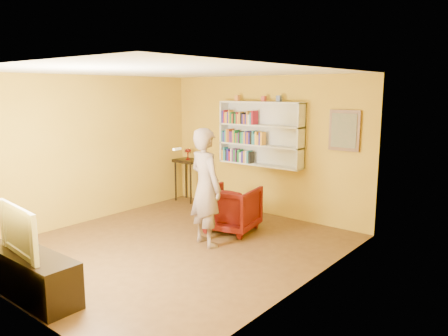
% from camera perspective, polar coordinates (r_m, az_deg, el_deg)
% --- Properties ---
extents(room_shell, '(5.30, 5.80, 2.88)m').
position_cam_1_polar(room_shell, '(6.74, -6.67, -2.04)').
color(room_shell, '#4C3218').
rests_on(room_shell, ground).
extents(bookshelf, '(1.80, 0.29, 1.23)m').
position_cam_1_polar(bookshelf, '(8.48, 4.99, 4.46)').
color(bookshelf, silver).
rests_on(bookshelf, room_shell).
extents(books_row_lower, '(0.71, 0.19, 0.27)m').
position_cam_1_polar(books_row_lower, '(8.75, 1.78, 1.61)').
color(books_row_lower, orange).
rests_on(books_row_lower, bookshelf).
extents(books_row_middle, '(0.98, 0.19, 0.27)m').
position_cam_1_polar(books_row_middle, '(8.61, 2.60, 4.02)').
color(books_row_middle, teal).
rests_on(books_row_middle, bookshelf).
extents(books_row_upper, '(0.77, 0.19, 0.27)m').
position_cam_1_polar(books_row_upper, '(8.66, 1.97, 6.55)').
color(books_row_upper, '#2C2197').
rests_on(books_row_upper, bookshelf).
extents(ornament_left, '(0.08, 0.08, 0.11)m').
position_cam_1_polar(ornament_left, '(8.72, 1.75, 9.10)').
color(ornament_left, '#CB763A').
rests_on(ornament_left, bookshelf).
extents(ornament_centre, '(0.07, 0.07, 0.10)m').
position_cam_1_polar(ornament_centre, '(8.36, 5.22, 8.99)').
color(ornament_centre, '#AB3E39').
rests_on(ornament_centre, bookshelf).
extents(ornament_right, '(0.08, 0.08, 0.12)m').
position_cam_1_polar(ornament_right, '(8.17, 7.20, 8.97)').
color(ornament_right, slate).
rests_on(ornament_right, bookshelf).
extents(framed_painting, '(0.55, 0.05, 0.70)m').
position_cam_1_polar(framed_painting, '(7.72, 15.44, 4.74)').
color(framed_painting, '#563618').
rests_on(framed_painting, room_shell).
extents(console_table, '(0.57, 0.43, 0.93)m').
position_cam_1_polar(console_table, '(9.62, -4.72, 0.19)').
color(console_table, black).
rests_on(console_table, ground).
extents(ruby_lustre, '(0.15, 0.15, 0.24)m').
position_cam_1_polar(ruby_lustre, '(9.57, -4.75, 2.15)').
color(ruby_lustre, maroon).
rests_on(ruby_lustre, console_table).
extents(armchair, '(1.00, 1.02, 0.79)m').
position_cam_1_polar(armchair, '(7.63, 0.98, -5.32)').
color(armchair, '#460505').
rests_on(armchair, ground).
extents(person, '(0.78, 0.61, 1.86)m').
position_cam_1_polar(person, '(6.82, -2.40, -2.54)').
color(person, '#6E5B50').
rests_on(person, ground).
extents(game_remote, '(0.04, 0.15, 0.04)m').
position_cam_1_polar(game_remote, '(6.71, -6.14, 2.48)').
color(game_remote, white).
rests_on(game_remote, person).
extents(tv_cabinet, '(1.52, 0.46, 0.54)m').
position_cam_1_polar(tv_cabinet, '(5.80, -23.91, -12.61)').
color(tv_cabinet, black).
rests_on(tv_cabinet, ground).
extents(television, '(1.03, 0.24, 0.59)m').
position_cam_1_polar(television, '(5.61, -24.33, -7.27)').
color(television, black).
rests_on(television, tv_cabinet).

